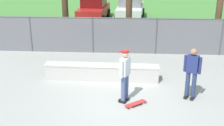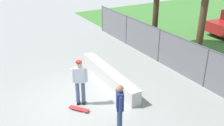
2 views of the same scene
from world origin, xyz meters
name	(u,v)px [view 1 (image 1 of 2)]	position (x,y,z in m)	size (l,w,h in m)	color
ground_plane	(121,100)	(0.00, 0.00, 0.00)	(80.00, 80.00, 0.00)	#9E9E99
grass_strip	(127,13)	(0.00, 15.40, 0.01)	(27.68, 20.00, 0.02)	#478438
concrete_ledge	(102,72)	(-0.81, 1.69, 0.33)	(4.50, 0.57, 0.65)	#B7B5AD
skateboarder	(125,74)	(0.14, -0.12, 1.03)	(0.40, 0.55, 1.84)	black
skateboard	(136,104)	(0.52, -0.38, 0.07)	(0.75, 0.65, 0.09)	red
chainlink_fence	(124,34)	(0.00, 5.10, 0.98)	(15.75, 0.07, 1.81)	#4C4C51
car_red	(94,9)	(-2.43, 12.72, 0.84)	(2.25, 4.32, 1.66)	#B21E1E
car_white	(130,8)	(0.26, 13.19, 0.84)	(2.25, 4.32, 1.66)	silver
bystander	(192,71)	(2.39, 0.27, 1.01)	(0.55, 0.40, 1.82)	black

